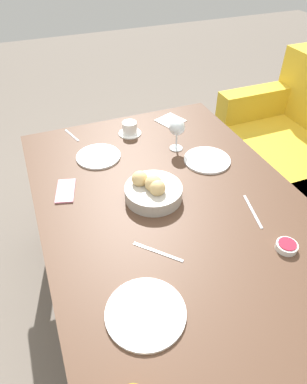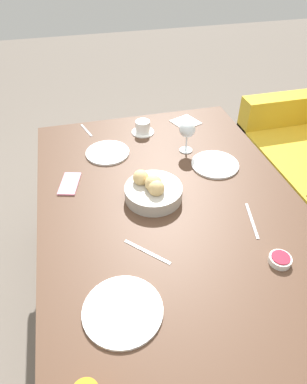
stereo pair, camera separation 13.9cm
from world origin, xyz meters
name	(u,v)px [view 1 (the left image)]	position (x,y,z in m)	size (l,w,h in m)	color
ground_plane	(169,302)	(0.00, 0.00, 0.00)	(10.00, 10.00, 0.00)	#6B6056
dining_table	(173,218)	(0.00, 0.00, 0.64)	(1.55, 1.06, 0.71)	#4C3323
bread_basket	(153,190)	(-0.07, -0.06, 0.75)	(0.24, 0.24, 0.11)	#B2ADA3
plate_near_left	(98,156)	(-0.44, -0.20, 0.72)	(0.21, 0.21, 0.01)	white
plate_near_right	(146,313)	(0.41, -0.28, 0.72)	(0.24, 0.24, 0.01)	white
plate_far_center	(207,160)	(-0.22, 0.27, 0.72)	(0.22, 0.22, 0.01)	white
wine_glass	(177,129)	(-0.37, 0.18, 0.83)	(0.08, 0.08, 0.16)	silver
coffee_cup	(130,129)	(-0.59, 0.01, 0.74)	(0.12, 0.12, 0.07)	white
jam_bowl_berry	(287,246)	(0.36, 0.27, 0.73)	(0.08, 0.08, 0.03)	white
fork_silver	(158,252)	(0.20, -0.15, 0.72)	(0.15, 0.14, 0.00)	#B7B7BC
knife_silver	(253,211)	(0.15, 0.27, 0.72)	(0.19, 0.05, 0.00)	#B7B7BC
spoon_coffee	(72,135)	(-0.68, -0.28, 0.72)	(0.14, 0.05, 0.00)	#B7B7BC
napkin	(170,121)	(-0.63, 0.26, 0.72)	(0.17, 0.17, 0.00)	white
cell_phone	(66,191)	(-0.24, -0.39, 0.72)	(0.16, 0.11, 0.01)	pink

